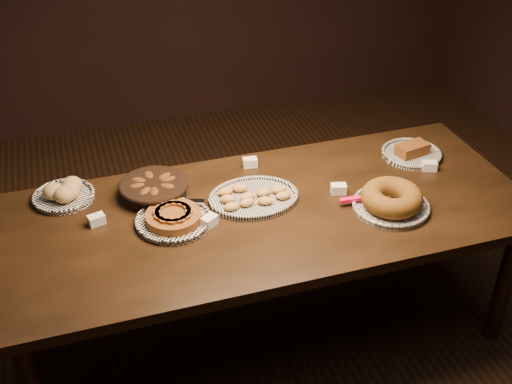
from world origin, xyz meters
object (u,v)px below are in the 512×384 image
object	(u,v)px
bundt_cake_plate	(391,200)
apple_tart_plate	(173,218)
madeleine_platter	(253,197)
buffet_table	(265,223)

from	to	relation	value
bundt_cake_plate	apple_tart_plate	bearing A→B (deg)	152.95
apple_tart_plate	madeleine_platter	world-z (taller)	apple_tart_plate
apple_tart_plate	bundt_cake_plate	bearing A→B (deg)	-26.48
buffet_table	apple_tart_plate	distance (m)	0.42
madeleine_platter	apple_tart_plate	bearing A→B (deg)	-160.29
apple_tart_plate	madeleine_platter	xyz separation A→B (m)	(0.38, 0.06, -0.01)
bundt_cake_plate	madeleine_platter	bearing A→B (deg)	140.48
buffet_table	bundt_cake_plate	distance (m)	0.57
madeleine_platter	buffet_table	bearing A→B (deg)	-60.34
buffet_table	madeleine_platter	size ratio (longest dim) A/B	5.84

